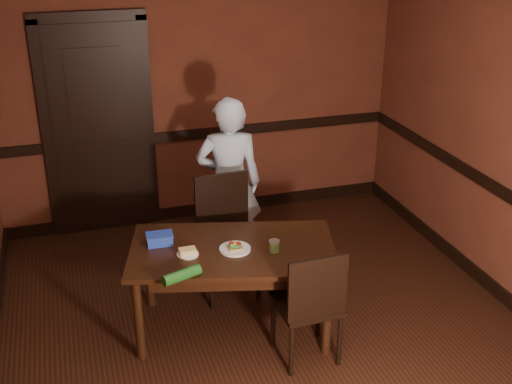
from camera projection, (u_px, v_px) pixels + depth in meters
floor at (270, 336)px, 4.88m from camera, size 4.00×4.50×0.01m
wall_back at (199, 90)px, 6.31m from camera, size 4.00×0.02×2.70m
dado_back at (201, 134)px, 6.47m from camera, size 4.00×0.03×0.10m
dado_right at (509, 197)px, 5.06m from camera, size 0.03×4.50×0.10m
baseboard_back at (204, 209)px, 6.81m from camera, size 4.00×0.03×0.12m
baseboard_right at (493, 287)px, 5.40m from camera, size 0.03×4.50×0.12m
door at (98, 125)px, 6.11m from camera, size 1.05×0.07×2.20m
dining_table at (233, 288)px, 4.84m from camera, size 1.66×1.19×0.70m
chair_far at (227, 239)px, 5.26m from camera, size 0.49×0.49×0.99m
chair_near at (307, 301)px, 4.50m from camera, size 0.43×0.43×0.91m
person at (229, 184)px, 5.60m from camera, size 0.63×0.48×1.56m
sandwich_plate at (235, 248)px, 4.66m from camera, size 0.23×0.23×0.06m
sauce_jar at (274, 246)px, 4.63m from camera, size 0.08×0.08×0.09m
cheese_saucer at (188, 252)px, 4.60m from camera, size 0.16×0.16×0.05m
food_tub at (160, 239)px, 4.74m from camera, size 0.20×0.14×0.08m
wrapped_veg at (182, 275)px, 4.27m from camera, size 0.28×0.16×0.08m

